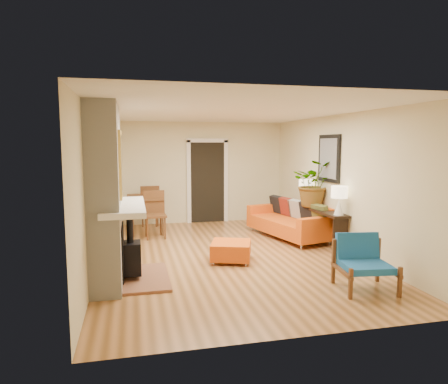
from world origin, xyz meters
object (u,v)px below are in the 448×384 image
at_px(blue_chair, 362,259).
at_px(lamp_near, 339,197).
at_px(sofa, 291,221).
at_px(lamp_far, 306,188).
at_px(console_table, 320,216).
at_px(ottoman, 231,250).
at_px(houseplant, 314,183).
at_px(dining_table, 148,203).

relative_size(blue_chair, lamp_near, 1.51).
relative_size(sofa, lamp_far, 4.16).
bearing_deg(sofa, console_table, -62.92).
bearing_deg(console_table, lamp_far, 90.00).
bearing_deg(sofa, blue_chair, -94.20).
bearing_deg(sofa, ottoman, -139.52).
height_order(lamp_near, lamp_far, same).
xyz_separation_m(console_table, houseplant, (-0.01, 0.28, 0.64)).
bearing_deg(houseplant, ottoman, -152.14).
distance_m(lamp_near, lamp_far, 1.47).
bearing_deg(sofa, houseplant, -49.73).
distance_m(ottoman, dining_table, 3.09).
distance_m(console_table, lamp_far, 0.86).
bearing_deg(dining_table, blue_chair, -57.66).
height_order(blue_chair, houseplant, houseplant).
bearing_deg(dining_table, console_table, -29.88).
relative_size(sofa, console_table, 1.22).
bearing_deg(blue_chair, lamp_far, 79.85).
height_order(dining_table, lamp_far, lamp_far).
height_order(lamp_far, houseplant, houseplant).
relative_size(dining_table, lamp_near, 3.53).
bearing_deg(lamp_far, dining_table, 159.91).
xyz_separation_m(dining_table, console_table, (3.38, -1.94, -0.09)).
height_order(console_table, houseplant, houseplant).
bearing_deg(lamp_near, lamp_far, 90.00).
bearing_deg(console_table, dining_table, 150.12).
xyz_separation_m(lamp_near, lamp_far, (0.00, 1.47, 0.00)).
height_order(sofa, houseplant, houseplant).
bearing_deg(dining_table, lamp_far, -20.09).
relative_size(blue_chair, dining_table, 0.43).
bearing_deg(lamp_near, blue_chair, -108.32).
bearing_deg(sofa, lamp_near, -76.60).
relative_size(sofa, blue_chair, 2.77).
bearing_deg(blue_chair, houseplant, 78.51).
relative_size(console_table, lamp_far, 3.43).
relative_size(ottoman, lamp_far, 1.56).
xyz_separation_m(blue_chair, lamp_far, (0.57, 3.20, 0.65)).
height_order(sofa, console_table, sofa).
distance_m(sofa, blue_chair, 3.17).
xyz_separation_m(blue_chair, houseplant, (0.56, 2.77, 0.81)).
distance_m(ottoman, console_table, 2.26).
bearing_deg(console_table, sofa, 117.08).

